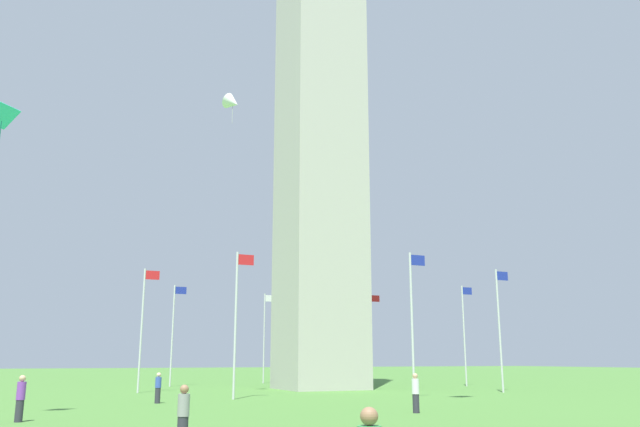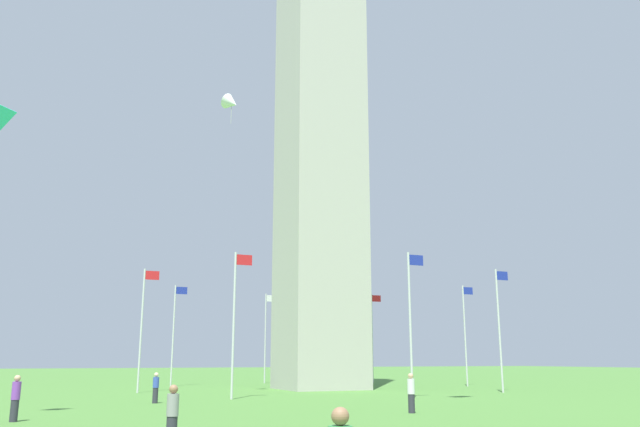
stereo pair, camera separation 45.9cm
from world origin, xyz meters
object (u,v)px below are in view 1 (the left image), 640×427
Objects in this scene: flagpole_s at (143,324)px; kite_white_delta at (233,103)px; flagpole_nw at (500,324)px; flagpole_w at (413,317)px; kite_cyan_diamond at (2,117)px; flagpole_sw at (237,317)px; flagpole_e at (265,334)px; person_purple_shirt at (20,399)px; flagpole_se at (173,330)px; obelisk_monument at (320,60)px; flagpole_ne at (371,334)px; person_white_shirt at (416,393)px; flagpole_n at (464,331)px; person_gray_shirt at (183,416)px; person_blue_shirt at (158,388)px.

kite_white_delta reaches higher than flagpole_s.
flagpole_w is at bearing -157.50° from flagpole_nw.
kite_cyan_diamond is at bearing -115.22° from flagpole_s.
kite_white_delta is at bearing 85.74° from flagpole_sw.
person_purple_shirt is at bearing -121.95° from flagpole_e.
flagpole_se is at bearing 46.86° from person_purple_shirt.
obelisk_monument reaches higher than kite_white_delta.
kite_cyan_diamond is at bearing -138.52° from flagpole_ne.
kite_cyan_diamond reaches higher than person_white_shirt.
flagpole_se and flagpole_w have the same top height.
kite_white_delta reaches higher than flagpole_e.
kite_cyan_diamond is (-32.58, -9.24, 7.37)m from flagpole_nw.
flagpole_n is 1.00× the size of flagpole_e.
flagpole_n is at bearing 27.44° from kite_cyan_diamond.
person_gray_shirt is (-30.70, -29.34, -3.94)m from flagpole_n.
flagpole_se reaches higher than person_blue_shirt.
person_white_shirt is 1.04× the size of person_gray_shirt.
person_white_shirt is 0.88× the size of kite_cyan_diamond.
flagpole_sw reaches higher than person_gray_shirt.
flagpole_se reaches higher than person_purple_shirt.
person_gray_shirt is 0.85× the size of kite_cyan_diamond.
flagpole_ne is 25.57m from flagpole_s.
person_purple_shirt is (-20.96, -19.85, -27.00)m from obelisk_monument.
obelisk_monument reaches higher than flagpole_s.
kite_white_delta reaches higher than flagpole_se.
flagpole_nw reaches higher than person_purple_shirt.
flagpole_ne is 19.57m from flagpole_nw.
flagpole_s and flagpole_w have the same top height.
kite_cyan_diamond is at bearing -164.17° from flagpole_nw.
person_white_shirt is at bearing -130.51° from flagpole_n.
flagpole_w is at bearing 12.81° from kite_cyan_diamond.
person_blue_shirt is (-14.49, 2.38, -3.95)m from flagpole_w.
person_purple_shirt is at bearing -109.87° from flagpole_s.
person_purple_shirt is at bearing -138.13° from flagpole_sw.
person_gray_shirt is at bearing -100.25° from flagpole_se.
flagpole_s is 22.28m from kite_cyan_diamond.
kite_cyan_diamond is at bearing -136.46° from kite_white_delta.
flagpole_ne is at bearing 39.99° from kite_white_delta.
kite_white_delta is at bearing 43.54° from kite_cyan_diamond.
flagpole_sw is at bearing -53.06° from person_blue_shirt.
kite_cyan_diamond is (-22.80, -5.18, 7.37)m from flagpole_w.
flagpole_w is 10.65m from person_white_shirt.
flagpole_sw reaches higher than person_white_shirt.
flagpole_ne is at bearing 41.48° from kite_cyan_diamond.
person_gray_shirt is at bearing -170.26° from person_blue_shirt.
person_blue_shirt is at bearing -138.80° from flagpole_ne.
flagpole_se is at bearing 112.50° from flagpole_w.
flagpole_se is 5.14× the size of person_white_shirt.
person_gray_shirt is at bearing -119.81° from obelisk_monument.
person_purple_shirt is at bearing 127.15° from person_white_shirt.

